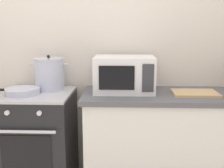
{
  "coord_description": "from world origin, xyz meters",
  "views": [
    {
      "loc": [
        0.38,
        -1.69,
        1.46
      ],
      "look_at": [
        0.29,
        0.6,
        1.0
      ],
      "focal_mm": 45.57,
      "sensor_mm": 36.0,
      "label": 1
    }
  ],
  "objects": [
    {
      "name": "microwave",
      "position": [
        0.39,
        0.68,
        1.07
      ],
      "size": [
        0.5,
        0.37,
        0.3
      ],
      "color": "white",
      "rests_on": "countertop_right"
    },
    {
      "name": "frying_pan",
      "position": [
        -0.45,
        0.55,
        0.95
      ],
      "size": [
        0.48,
        0.28,
        0.05
      ],
      "color": "silver",
      "rests_on": "stove"
    },
    {
      "name": "countertop_right",
      "position": [
        0.9,
        0.62,
        0.9
      ],
      "size": [
        1.7,
        0.6,
        0.04
      ],
      "primitive_type": "cube",
      "color": "#59595E",
      "rests_on": "lower_cabinet_right"
    },
    {
      "name": "back_wall",
      "position": [
        0.3,
        0.97,
        1.25
      ],
      "size": [
        4.4,
        0.1,
        2.5
      ],
      "primitive_type": "cube",
      "color": "silver",
      "rests_on": "ground_plane"
    },
    {
      "name": "cutting_board",
      "position": [
        0.97,
        0.6,
        0.93
      ],
      "size": [
        0.36,
        0.26,
        0.02
      ],
      "primitive_type": "cube",
      "color": "tan",
      "rests_on": "countertop_right"
    },
    {
      "name": "lower_cabinet_right",
      "position": [
        0.9,
        0.62,
        0.44
      ],
      "size": [
        1.64,
        0.56,
        0.88
      ],
      "primitive_type": "cube",
      "color": "white",
      "rests_on": "ground_plane"
    },
    {
      "name": "stove",
      "position": [
        -0.35,
        0.6,
        0.46
      ],
      "size": [
        0.6,
        0.64,
        0.92
      ],
      "color": "black",
      "rests_on": "ground_plane"
    },
    {
      "name": "stock_pot",
      "position": [
        -0.26,
        0.74,
        1.06
      ],
      "size": [
        0.34,
        0.26,
        0.31
      ],
      "color": "silver",
      "rests_on": "stove"
    }
  ]
}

